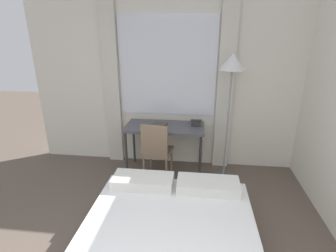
{
  "coord_description": "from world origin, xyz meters",
  "views": [
    {
      "loc": [
        0.31,
        -0.64,
        2.15
      ],
      "look_at": [
        -0.08,
        2.64,
        0.92
      ],
      "focal_mm": 28.0,
      "sensor_mm": 36.0,
      "label": 1
    }
  ],
  "objects_px": {
    "desk_chair": "(157,149)",
    "telephone": "(196,123)",
    "standing_lamp": "(232,72)",
    "desk": "(165,130)",
    "book": "(160,124)"
  },
  "relations": [
    {
      "from": "standing_lamp",
      "to": "book",
      "type": "relative_size",
      "value": 7.72
    },
    {
      "from": "book",
      "to": "telephone",
      "type": "bearing_deg",
      "value": 7.44
    },
    {
      "from": "telephone",
      "to": "desk",
      "type": "bearing_deg",
      "value": -169.53
    },
    {
      "from": "desk_chair",
      "to": "telephone",
      "type": "distance_m",
      "value": 0.73
    },
    {
      "from": "desk",
      "to": "desk_chair",
      "type": "xyz_separation_m",
      "value": [
        -0.08,
        -0.28,
        -0.19
      ]
    },
    {
      "from": "desk",
      "to": "desk_chair",
      "type": "height_order",
      "value": "desk_chair"
    },
    {
      "from": "desk_chair",
      "to": "standing_lamp",
      "type": "height_order",
      "value": "standing_lamp"
    },
    {
      "from": "desk_chair",
      "to": "telephone",
      "type": "relative_size",
      "value": 5.46
    },
    {
      "from": "standing_lamp",
      "to": "telephone",
      "type": "bearing_deg",
      "value": 160.05
    },
    {
      "from": "desk",
      "to": "book",
      "type": "height_order",
      "value": "book"
    },
    {
      "from": "standing_lamp",
      "to": "desk",
      "type": "bearing_deg",
      "value": 175.23
    },
    {
      "from": "desk",
      "to": "book",
      "type": "bearing_deg",
      "value": 169.68
    },
    {
      "from": "desk",
      "to": "telephone",
      "type": "bearing_deg",
      "value": 10.47
    },
    {
      "from": "desk",
      "to": "desk_chair",
      "type": "distance_m",
      "value": 0.35
    },
    {
      "from": "telephone",
      "to": "book",
      "type": "height_order",
      "value": "telephone"
    }
  ]
}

